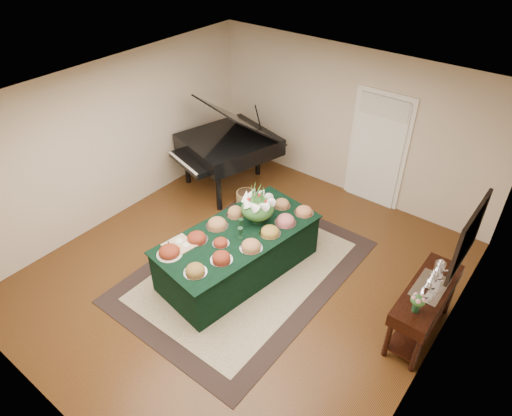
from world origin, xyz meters
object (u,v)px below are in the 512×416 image
Objects in this scene: buffet_table at (238,252)px; grand_piano at (228,144)px; floral_centerpiece at (258,205)px; mahogany_sideboard at (426,299)px.

grand_piano is at bearing 133.89° from buffet_table.
buffet_table is 1.27× the size of grand_piano.
grand_piano reaches higher than floral_centerpiece.
buffet_table is 5.06× the size of floral_centerpiece.
floral_centerpiece is 2.19m from grand_piano.
grand_piano is at bearing 164.13° from mahogany_sideboard.
mahogany_sideboard is at bearing 11.59° from buffet_table.
buffet_table is 2.66m from mahogany_sideboard.
mahogany_sideboard is (2.59, 0.53, 0.26)m from buffet_table.
buffet_table is at bearing -168.41° from mahogany_sideboard.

